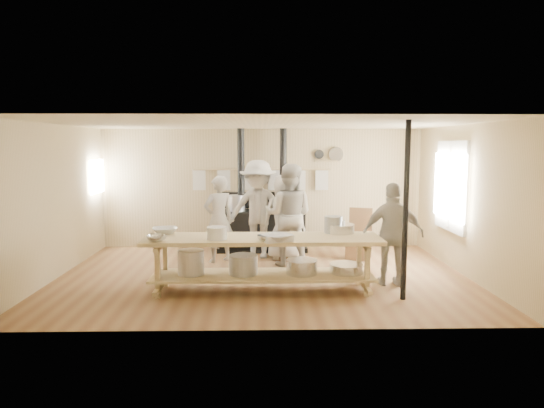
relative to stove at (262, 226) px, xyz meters
name	(u,v)px	position (x,y,z in m)	size (l,w,h in m)	color
ground	(263,276)	(0.01, -2.12, -0.52)	(7.00, 7.00, 0.00)	brown
room_shell	(262,182)	(0.01, -2.12, 1.10)	(7.00, 7.00, 7.00)	tan
window_right	(451,186)	(3.48, -1.52, 0.98)	(0.09, 1.50, 1.65)	beige
left_opening	(97,176)	(-3.44, -0.12, 1.08)	(0.00, 0.90, 0.90)	white
stove	(262,226)	(0.00, 0.00, 0.00)	(1.90, 0.75, 2.60)	black
towel_rail	(262,177)	(0.01, 0.28, 1.04)	(3.00, 0.04, 0.47)	tan
back_wall_shelf	(329,156)	(1.47, 0.32, 1.48)	(0.63, 0.14, 0.32)	tan
prep_table	(262,258)	(0.00, -3.02, 0.00)	(3.60, 0.90, 0.85)	tan
support_post	(406,211)	(2.06, -3.47, 0.78)	(0.08, 0.08, 2.60)	black
cook_far_left	(219,219)	(-0.83, -1.08, 0.31)	(0.61, 0.40, 1.67)	#A89F94
cook_left	(289,215)	(0.50, -1.39, 0.43)	(0.93, 0.72, 1.91)	#A89F94
cook_center	(284,217)	(0.44, -0.90, 0.33)	(0.83, 0.54, 1.69)	#A89F94
cook_right	(393,234)	(2.09, -2.73, 0.31)	(0.97, 0.40, 1.66)	#A89F94
cook_by_window	(258,209)	(-0.08, -0.73, 0.46)	(1.26, 0.72, 1.95)	#A89F94
chair	(359,244)	(1.93, -0.84, -0.23)	(0.59, 0.59, 0.99)	brown
bowl_white_a	(165,231)	(-1.54, -2.69, 0.38)	(0.40, 0.40, 0.10)	silver
bowl_steel_a	(157,238)	(-1.54, -3.31, 0.37)	(0.29, 0.29, 0.09)	silver
bowl_white_b	(277,238)	(0.21, -3.35, 0.38)	(0.42, 0.42, 0.10)	silver
bowl_steel_b	(267,238)	(0.07, -3.35, 0.37)	(0.29, 0.29, 0.09)	silver
roasting_pan	(277,238)	(0.22, -3.35, 0.38)	(0.42, 0.28, 0.09)	#B2B2B7
mixing_bowl_large	(340,228)	(1.25, -2.69, 0.40)	(0.44, 0.44, 0.14)	silver
bucket_galv	(333,225)	(1.14, -2.69, 0.46)	(0.29, 0.29, 0.27)	gray
deep_bowl_enamel	(217,233)	(-0.68, -3.19, 0.42)	(0.30, 0.30, 0.19)	silver
pitcher	(341,227)	(1.26, -2.69, 0.43)	(0.13, 0.13, 0.20)	silver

